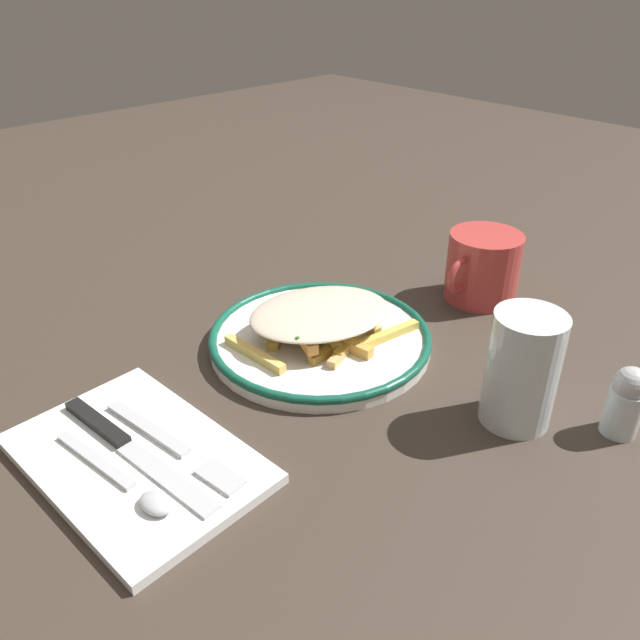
# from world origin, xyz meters

# --- Properties ---
(ground_plane) EXTENTS (2.60, 2.60, 0.00)m
(ground_plane) POSITION_xyz_m (0.00, 0.00, 0.00)
(ground_plane) COLOR #3C3129
(plate) EXTENTS (0.26, 0.26, 0.02)m
(plate) POSITION_xyz_m (0.00, 0.00, 0.01)
(plate) COLOR white
(plate) RESTS_ON ground_plane
(fries_heap) EXTENTS (0.19, 0.17, 0.04)m
(fries_heap) POSITION_xyz_m (-0.00, 0.00, 0.04)
(fries_heap) COLOR gold
(fries_heap) RESTS_ON plate
(napkin) EXTENTS (0.17, 0.24, 0.01)m
(napkin) POSITION_xyz_m (0.25, 0.03, 0.01)
(napkin) COLOR white
(napkin) RESTS_ON ground_plane
(fork) EXTENTS (0.04, 0.18, 0.01)m
(fork) POSITION_xyz_m (0.22, 0.04, 0.01)
(fork) COLOR silver
(fork) RESTS_ON napkin
(knife) EXTENTS (0.04, 0.21, 0.01)m
(knife) POSITION_xyz_m (0.26, 0.01, 0.01)
(knife) COLOR black
(knife) RESTS_ON napkin
(spoon) EXTENTS (0.04, 0.15, 0.01)m
(spoon) POSITION_xyz_m (0.28, 0.06, 0.01)
(spoon) COLOR silver
(spoon) RESTS_ON napkin
(water_glass) EXTENTS (0.07, 0.07, 0.12)m
(water_glass) POSITION_xyz_m (-0.05, 0.23, 0.06)
(water_glass) COLOR silver
(water_glass) RESTS_ON ground_plane
(coffee_mug) EXTENTS (0.12, 0.09, 0.09)m
(coffee_mug) POSITION_xyz_m (-0.23, 0.06, 0.04)
(coffee_mug) COLOR #BC3C39
(coffee_mug) RESTS_ON ground_plane
(salt_shaker) EXTENTS (0.03, 0.03, 0.07)m
(salt_shaker) POSITION_xyz_m (-0.10, 0.31, 0.04)
(salt_shaker) COLOR silver
(salt_shaker) RESTS_ON ground_plane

